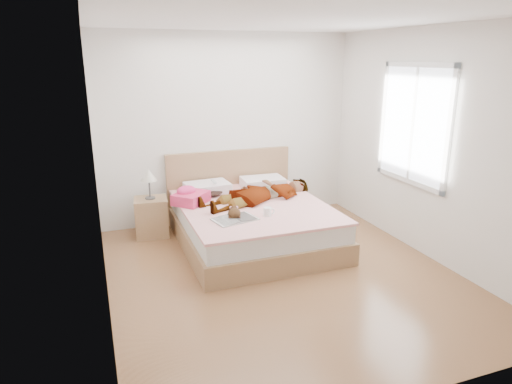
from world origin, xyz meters
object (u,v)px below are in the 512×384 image
at_px(bed, 251,220).
at_px(coffee_mug, 268,212).
at_px(magazine, 235,219).
at_px(woman, 260,190).
at_px(plush_toy, 234,213).
at_px(towel, 190,196).
at_px(nightstand, 151,214).
at_px(phone, 214,181).

distance_m(bed, coffee_mug, 0.61).
height_order(magazine, coffee_mug, coffee_mug).
bearing_deg(woman, plush_toy, -58.96).
xyz_separation_m(coffee_mug, plush_toy, (-0.38, 0.06, 0.01)).
bearing_deg(towel, nightstand, 140.72).
height_order(bed, coffee_mug, bed).
bearing_deg(plush_toy, bed, 52.25).
xyz_separation_m(coffee_mug, nightstand, (-1.18, 1.14, -0.27)).
bearing_deg(towel, plush_toy, -63.99).
xyz_separation_m(woman, towel, (-0.88, 0.13, -0.02)).
bearing_deg(bed, nightstand, 152.48).
relative_size(woman, bed, 0.79).
distance_m(woman, towel, 0.89).
relative_size(towel, coffee_mug, 3.84).
xyz_separation_m(woman, coffee_mug, (-0.15, -0.65, -0.06)).
relative_size(towel, nightstand, 0.59).
bearing_deg(bed, coffee_mug, -88.53).
bearing_deg(woman, towel, -115.27).
distance_m(woman, magazine, 0.85).
bearing_deg(phone, coffee_mug, -88.62).
distance_m(woman, phone, 0.64).
distance_m(woman, nightstand, 1.45).
relative_size(phone, coffee_mug, 0.66).
distance_m(woman, coffee_mug, 0.67).
xyz_separation_m(bed, coffee_mug, (0.01, -0.54, 0.29)).
height_order(towel, coffee_mug, towel).
bearing_deg(coffee_mug, nightstand, 135.85).
bearing_deg(magazine, woman, 50.00).
xyz_separation_m(phone, nightstand, (-0.83, 0.09, -0.39)).
height_order(bed, towel, bed).
bearing_deg(plush_toy, phone, 88.12).
bearing_deg(nightstand, woman, -20.29).
bearing_deg(bed, plush_toy, -127.75).
xyz_separation_m(magazine, plush_toy, (0.01, 0.06, 0.06)).
relative_size(bed, magazine, 3.91).
bearing_deg(plush_toy, magazine, -101.54).
bearing_deg(bed, magazine, -125.56).
xyz_separation_m(phone, magazine, (-0.04, -1.05, -0.16)).
bearing_deg(nightstand, towel, -39.28).
xyz_separation_m(woman, phone, (-0.50, 0.40, 0.06)).
xyz_separation_m(bed, nightstand, (-1.16, 0.61, 0.02)).
bearing_deg(plush_toy, towel, 116.01).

